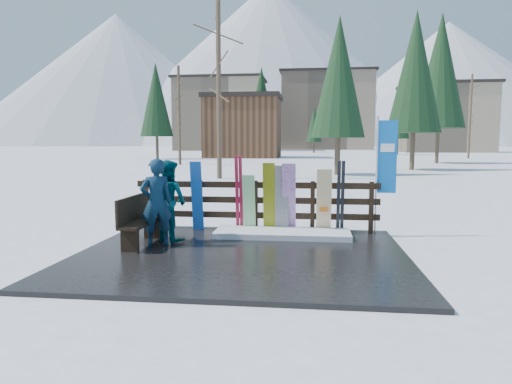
# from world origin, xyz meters

# --- Properties ---
(ground) EXTENTS (700.00, 700.00, 0.00)m
(ground) POSITION_xyz_m (0.00, 0.00, 0.00)
(ground) COLOR white
(ground) RESTS_ON ground
(deck) EXTENTS (6.00, 5.00, 0.08)m
(deck) POSITION_xyz_m (0.00, 0.00, 0.04)
(deck) COLOR black
(deck) RESTS_ON ground
(fence) EXTENTS (5.60, 0.10, 1.15)m
(fence) POSITION_xyz_m (0.00, 2.20, 0.74)
(fence) COLOR black
(fence) RESTS_ON deck
(snow_patch) EXTENTS (2.91, 1.00, 0.12)m
(snow_patch) POSITION_xyz_m (0.65, 1.60, 0.14)
(snow_patch) COLOR white
(snow_patch) RESTS_ON deck
(bench) EXTENTS (0.41, 1.50, 0.97)m
(bench) POSITION_xyz_m (-2.13, 0.44, 0.60)
(bench) COLOR black
(bench) RESTS_ON deck
(snowboard_0) EXTENTS (0.26, 0.26, 1.60)m
(snowboard_0) POSITION_xyz_m (-1.32, 1.98, 0.88)
(snowboard_0) COLOR blue
(snowboard_0) RESTS_ON deck
(snowboard_1) EXTENTS (0.28, 0.30, 1.30)m
(snowboard_1) POSITION_xyz_m (-0.12, 1.98, 0.73)
(snowboard_1) COLOR white
(snowboard_1) RESTS_ON deck
(snowboard_2) EXTENTS (0.27, 0.31, 1.57)m
(snowboard_2) POSITION_xyz_m (0.33, 1.98, 0.87)
(snowboard_2) COLOR #E7E60A
(snowboard_2) RESTS_ON deck
(snowboard_3) EXTENTS (0.30, 0.45, 1.57)m
(snowboard_3) POSITION_xyz_m (0.78, 1.98, 0.86)
(snowboard_3) COLOR silver
(snowboard_3) RESTS_ON deck
(snowboard_4) EXTENTS (0.30, 0.23, 1.52)m
(snowboard_4) POSITION_xyz_m (0.62, 1.98, 0.84)
(snowboard_4) COLOR black
(snowboard_4) RESTS_ON deck
(snowboard_5) EXTENTS (0.33, 0.23, 1.44)m
(snowboard_5) POSITION_xyz_m (1.55, 1.98, 0.80)
(snowboard_5) COLOR white
(snowboard_5) RESTS_ON deck
(ski_pair_a) EXTENTS (0.16, 0.24, 1.73)m
(ski_pair_a) POSITION_xyz_m (-0.36, 2.05, 0.94)
(ski_pair_a) COLOR #A91434
(ski_pair_a) RESTS_ON deck
(ski_pair_b) EXTENTS (0.17, 0.21, 1.62)m
(ski_pair_b) POSITION_xyz_m (1.91, 2.05, 0.89)
(ski_pair_b) COLOR black
(ski_pair_b) RESTS_ON deck
(rental_flag) EXTENTS (0.45, 0.04, 2.60)m
(rental_flag) POSITION_xyz_m (2.87, 2.25, 1.69)
(rental_flag) COLOR silver
(rental_flag) RESTS_ON deck
(person_front) EXTENTS (0.74, 0.66, 1.71)m
(person_front) POSITION_xyz_m (-1.73, 0.39, 0.94)
(person_front) COLOR #0F384E
(person_front) RESTS_ON deck
(person_back) EXTENTS (1.02, 0.96, 1.66)m
(person_back) POSITION_xyz_m (-1.64, 0.89, 0.91)
(person_back) COLOR #044452
(person_back) RESTS_ON deck
(resort_buildings) EXTENTS (73.00, 87.60, 22.60)m
(resort_buildings) POSITION_xyz_m (1.03, 115.41, 9.81)
(resort_buildings) COLOR tan
(resort_buildings) RESTS_ON ground
(trees) EXTENTS (42.20, 68.71, 14.11)m
(trees) POSITION_xyz_m (3.62, 48.39, 5.97)
(trees) COLOR #382B1E
(trees) RESTS_ON ground
(mountains) EXTENTS (520.00, 260.00, 120.00)m
(mountains) POSITION_xyz_m (-10.50, 328.41, 50.20)
(mountains) COLOR white
(mountains) RESTS_ON ground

